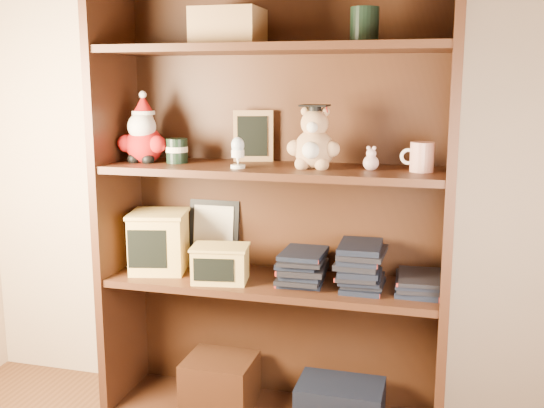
{
  "coord_description": "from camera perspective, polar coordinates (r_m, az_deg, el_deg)",
  "views": [
    {
      "loc": [
        0.34,
        -0.75,
        1.23
      ],
      "look_at": [
        -0.22,
        1.3,
        0.82
      ],
      "focal_mm": 42.0,
      "sensor_mm": 36.0,
      "label": 1
    }
  ],
  "objects": [
    {
      "name": "pink_figurine",
      "position": [
        2.09,
        8.86,
        3.86
      ],
      "size": [
        0.05,
        0.05,
        0.08
      ],
      "color": "#CCA39E",
      "rests_on": "shelf_upper"
    },
    {
      "name": "santa_plush",
      "position": [
        2.31,
        -11.45,
        6.03
      ],
      "size": [
        0.18,
        0.13,
        0.26
      ],
      "color": "#A50F0F",
      "rests_on": "shelf_upper"
    },
    {
      "name": "egg_cup",
      "position": [
        2.1,
        -3.08,
        4.73
      ],
      "size": [
        0.05,
        0.05,
        0.1
      ],
      "color": "white",
      "rests_on": "shelf_upper"
    },
    {
      "name": "book_stack_right",
      "position": [
        2.16,
        12.97,
        -6.87
      ],
      "size": [
        0.14,
        0.2,
        0.06
      ],
      "color": "black",
      "rests_on": "shelf_lower"
    },
    {
      "name": "pencils_box",
      "position": [
        2.21,
        -4.66,
        -5.32
      ],
      "size": [
        0.21,
        0.17,
        0.13
      ],
      "color": "#D9B459",
      "rests_on": "shelf_lower"
    },
    {
      "name": "shelf_lower",
      "position": [
        2.25,
        0.0,
        -7.09
      ],
      "size": [
        1.14,
        0.33,
        0.02
      ],
      "color": "#3D2011",
      "rests_on": "ground"
    },
    {
      "name": "chalkboard_plaque",
      "position": [
        2.28,
        -1.69,
        6.04
      ],
      "size": [
        0.14,
        0.1,
        0.18
      ],
      "color": "#9E7547",
      "rests_on": "shelf_upper"
    },
    {
      "name": "bookcase",
      "position": [
        2.23,
        0.28,
        -0.8
      ],
      "size": [
        1.2,
        0.35,
        1.6
      ],
      "color": "#3D2011",
      "rests_on": "ground"
    },
    {
      "name": "grad_teddy_bear",
      "position": [
        2.11,
        3.78,
        5.43
      ],
      "size": [
        0.18,
        0.15,
        0.22
      ],
      "color": "tan",
      "rests_on": "shelf_upper"
    },
    {
      "name": "shelf_upper",
      "position": [
        2.16,
        0.0,
        3.07
      ],
      "size": [
        1.14,
        0.33,
        0.02
      ],
      "color": "#3D2011",
      "rests_on": "ground"
    },
    {
      "name": "book_stack_mid",
      "position": [
        2.16,
        8.05,
        -5.57
      ],
      "size": [
        0.14,
        0.2,
        0.14
      ],
      "color": "black",
      "rests_on": "shelf_lower"
    },
    {
      "name": "teacher_mug",
      "position": [
        2.07,
        13.23,
        4.13
      ],
      "size": [
        0.11,
        0.08,
        0.09
      ],
      "color": "silver",
      "rests_on": "shelf_upper"
    },
    {
      "name": "treats_box",
      "position": [
        2.36,
        -10.1,
        -3.29
      ],
      "size": [
        0.24,
        0.24,
        0.22
      ],
      "color": "#D9B459",
      "rests_on": "shelf_lower"
    },
    {
      "name": "teachers_tin",
      "position": [
        2.26,
        -8.52,
        4.77
      ],
      "size": [
        0.08,
        0.08,
        0.09
      ],
      "color": "black",
      "rests_on": "shelf_upper"
    },
    {
      "name": "book_stack_left",
      "position": [
        2.2,
        2.73,
        -5.62
      ],
      "size": [
        0.14,
        0.2,
        0.11
      ],
      "color": "black",
      "rests_on": "shelf_lower"
    },
    {
      "name": "certificate_frame",
      "position": [
        2.42,
        -5.22,
        -2.53
      ],
      "size": [
        0.19,
        0.05,
        0.24
      ],
      "color": "black",
      "rests_on": "shelf_lower"
    }
  ]
}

